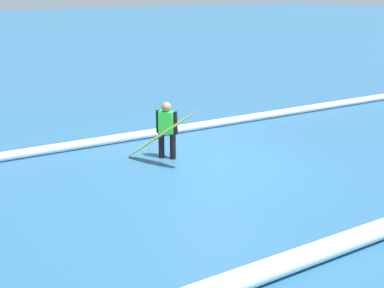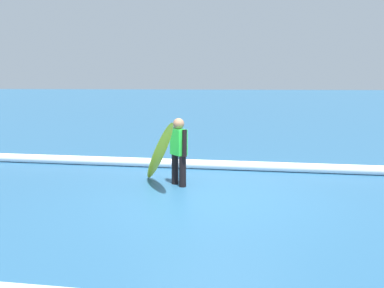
% 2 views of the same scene
% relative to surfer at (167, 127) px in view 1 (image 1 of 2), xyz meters
% --- Properties ---
extents(ground_plane, '(167.04, 167.04, 0.00)m').
position_rel_surfer_xyz_m(ground_plane, '(-0.75, 0.86, -0.74)').
color(ground_plane, '#27577D').
extents(surfer, '(0.37, 0.43, 1.34)m').
position_rel_surfer_xyz_m(surfer, '(0.00, 0.00, 0.00)').
color(surfer, black).
rests_on(surfer, ground_plane).
extents(surfboard, '(1.02, 1.83, 1.40)m').
position_rel_surfer_xyz_m(surfboard, '(0.34, 0.29, -0.06)').
color(surfboard, yellow).
rests_on(surfboard, ground_plane).
extents(wave_crest_foreground, '(22.63, 1.44, 0.22)m').
position_rel_surfer_xyz_m(wave_crest_foreground, '(-1.65, -1.59, -0.64)').
color(wave_crest_foreground, white).
rests_on(wave_crest_foreground, ground_plane).
extents(wave_crest_midground, '(24.54, 1.31, 0.31)m').
position_rel_surfer_xyz_m(wave_crest_midground, '(0.77, 5.02, -0.59)').
color(wave_crest_midground, white).
rests_on(wave_crest_midground, ground_plane).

